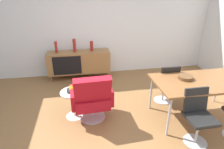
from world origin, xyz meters
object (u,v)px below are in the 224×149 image
dining_chair_back_left (166,82)px  dining_chair_front_left (198,115)px  vase_cobalt (92,46)px  dining_table (200,83)px  fruit_bowl (72,90)px  vase_ceramic_small (74,46)px  sideboard (79,62)px  wooden_bowl_on_table (185,77)px  lounge_chair_red (92,97)px  side_table_round (73,101)px  vase_sculptural_dark (56,47)px

dining_chair_back_left → dining_chair_front_left: bearing=-90.0°
vase_cobalt → dining_table: bearing=-51.3°
dining_chair_back_left → fruit_bowl: 1.86m
vase_ceramic_small → dining_chair_back_left: vase_ceramic_small is taller
dining_chair_back_left → sideboard: bearing=137.4°
vase_cobalt → vase_ceramic_small: (-0.43, 0.00, 0.04)m
wooden_bowl_on_table → dining_chair_back_left: (-0.13, 0.45, -0.30)m
sideboard → vase_cobalt: 0.54m
dining_table → wooden_bowl_on_table: (-0.22, 0.11, 0.07)m
lounge_chair_red → side_table_round: size_ratio=1.82×
dining_chair_front_left → lounge_chair_red: 1.72m
vase_ceramic_small → wooden_bowl_on_table: vase_ceramic_small is taller
dining_chair_back_left → dining_table: bearing=-57.9°
dining_table → vase_ceramic_small: bearing=135.1°
vase_sculptural_dark → lounge_chair_red: vase_sculptural_dark is taller
dining_table → vase_cobalt: bearing=128.7°
sideboard → wooden_bowl_on_table: (1.84, -2.02, 0.33)m
side_table_round → fruit_bowl: 0.24m
vase_cobalt → side_table_round: (-0.49, -1.74, -0.53)m
vase_cobalt → dining_chair_back_left: (1.36, -1.58, -0.38)m
sideboard → side_table_round: 1.75m
vase_cobalt → vase_sculptural_dark: 0.89m
sideboard → dining_chair_front_left: dining_chair_front_left is taller
dining_table → dining_chair_front_left: 0.70m
vase_cobalt → vase_ceramic_small: 0.44m
vase_sculptural_dark → vase_ceramic_small: bearing=0.0°
lounge_chair_red → side_table_round: (-0.33, 0.16, -0.15)m
vase_ceramic_small → wooden_bowl_on_table: bearing=-46.5°
lounge_chair_red → dining_table: bearing=-7.2°
wooden_bowl_on_table → dining_chair_back_left: 0.55m
sideboard → wooden_bowl_on_table: wooden_bowl_on_table is taller
vase_cobalt → side_table_round: size_ratio=0.49×
vase_sculptural_dark → dining_table: vase_sculptural_dark is taller
lounge_chair_red → dining_chair_back_left: bearing=12.0°
sideboard → vase_ceramic_small: bearing=178.7°
vase_sculptural_dark → dining_chair_front_left: 3.53m
vase_sculptural_dark → fruit_bowl: vase_sculptural_dark is taller
dining_chair_back_left → lounge_chair_red: lounge_chair_red is taller
wooden_bowl_on_table → lounge_chair_red: 1.68m
vase_ceramic_small → wooden_bowl_on_table: 2.79m
lounge_chair_red → fruit_bowl: (-0.33, 0.16, 0.09)m
dining_table → dining_chair_front_left: dining_chair_front_left is taller
sideboard → lounge_chair_red: bearing=-84.3°
sideboard → side_table_round: (-0.14, -1.74, -0.12)m
vase_sculptural_dark → vase_ceramic_small: 0.45m
wooden_bowl_on_table → lounge_chair_red: lounge_chair_red is taller
dining_table → lounge_chair_red: bearing=172.8°
wooden_bowl_on_table → side_table_round: size_ratio=0.50×
vase_ceramic_small → fruit_bowl: size_ratio=1.67×
dining_chair_back_left → fruit_bowl: size_ratio=4.28×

